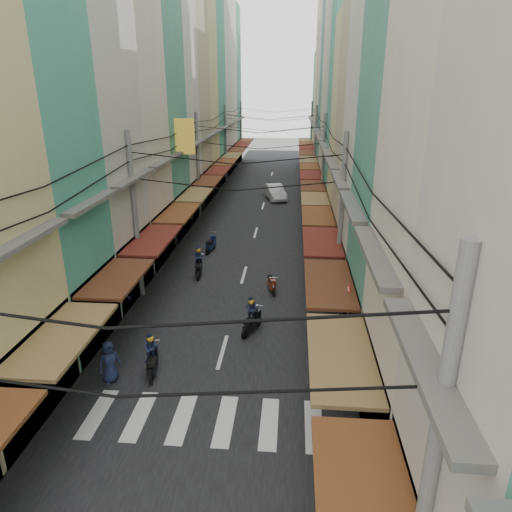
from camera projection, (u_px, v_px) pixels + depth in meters
The scene contains 15 objects.
ground at pixel (229, 327), 20.17m from camera, with size 160.00×160.00×0.00m, color slate.
road at pixel (261, 212), 38.85m from camera, with size 10.00×80.00×0.02m, color black.
sidewalk_left at pixel (186, 210), 39.35m from camera, with size 3.00×80.00×0.06m, color gray.
sidewalk_right at pixel (338, 213), 38.34m from camera, with size 3.00×80.00×0.06m, color gray.
crosswalk at pixel (204, 419), 14.56m from camera, with size 7.55×2.40×0.01m.
building_row_left at pixel (149, 90), 32.85m from camera, with size 7.80×67.67×23.70m.
building_row_right at pixel (372, 96), 31.64m from camera, with size 7.80×68.98×22.59m.
utility_poles at pixel (257, 139), 31.90m from camera, with size 10.20×66.13×8.20m.
white_car at pixel (275, 199), 43.25m from camera, with size 4.81×1.89×1.70m, color silver.
bicycle at pixel (419, 375), 16.84m from camera, with size 0.58×1.56×1.07m, color black.
moving_scooters at pixel (212, 294), 22.29m from camera, with size 4.55×15.17×1.73m.
parked_scooters at pixel (354, 362), 16.81m from camera, with size 13.22×14.65×1.00m.
pedestrians at pixel (146, 303), 20.14m from camera, with size 13.01×18.63×2.20m.
market_umbrella at pixel (391, 306), 17.12m from camera, with size 2.44×2.44×2.57m.
traffic_sign at pixel (348, 306), 16.87m from camera, with size 0.10×0.71×3.22m.
Camera 1 is at (2.65, -17.65, 10.00)m, focal length 32.00 mm.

